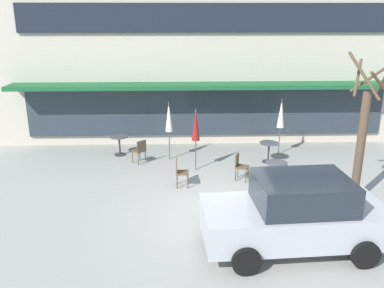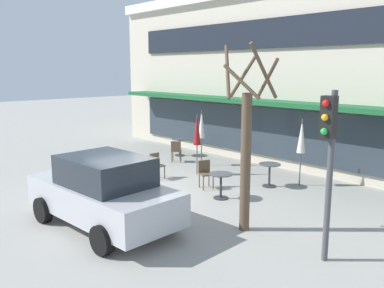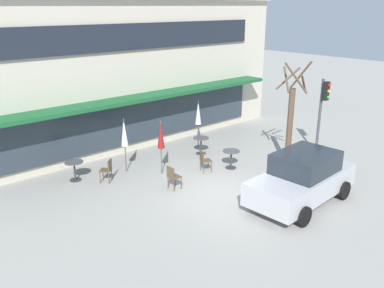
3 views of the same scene
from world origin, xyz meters
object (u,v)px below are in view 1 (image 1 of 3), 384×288
cafe_chair_0 (240,165)px  patio_umbrella_cream_folded (281,114)px  cafe_table_by_tree (269,149)px  cafe_chair_2 (180,171)px  cafe_chair_1 (140,150)px  parked_sedan (296,214)px  patio_umbrella_corner_open (169,117)px  patio_umbrella_green_folded (196,125)px  street_tree (362,137)px  cafe_table_streetside (119,142)px  cafe_table_near_wall (276,170)px

cafe_chair_0 → patio_umbrella_cream_folded: bearing=52.6°
cafe_table_by_tree → cafe_chair_0: 2.10m
cafe_chair_2 → cafe_table_by_tree: bearing=32.6°
cafe_table_by_tree → cafe_chair_1: (-4.73, 0.05, 0.01)m
cafe_table_by_tree → parked_sedan: bearing=-96.3°
patio_umbrella_corner_open → cafe_chair_2: 2.81m
patio_umbrella_corner_open → parked_sedan: (3.02, -6.20, -0.75)m
patio_umbrella_green_folded → parked_sedan: 5.53m
cafe_table_by_tree → patio_umbrella_cream_folded: patio_umbrella_cream_folded is taller
patio_umbrella_cream_folded → street_tree: (1.21, -4.24, 0.36)m
cafe_table_by_tree → cafe_chair_2: 3.90m
cafe_table_streetside → street_tree: bearing=-30.6°
patio_umbrella_corner_open → parked_sedan: bearing=-64.0°
cafe_table_streetside → cafe_chair_2: cafe_chair_2 is taller
street_tree → cafe_table_near_wall: bearing=146.8°
cafe_chair_1 → cafe_chair_2: same height
cafe_table_streetside → street_tree: 8.73m
cafe_table_by_tree → parked_sedan: parked_sedan is taller
cafe_table_streetside → cafe_chair_0: cafe_chair_0 is taller
patio_umbrella_cream_folded → cafe_table_streetside: bearing=178.7°
cafe_table_by_tree → cafe_table_streetside: bearing=170.0°
cafe_table_near_wall → cafe_table_streetside: same height
cafe_table_by_tree → cafe_chair_1: bearing=179.4°
patio_umbrella_green_folded → cafe_chair_2: 1.89m
cafe_table_streetside → parked_sedan: bearing=-53.6°
cafe_chair_1 → street_tree: 7.53m
cafe_chair_1 → street_tree: bearing=-27.7°
parked_sedan → street_tree: size_ratio=0.99×
cafe_table_streetside → cafe_chair_0: bearing=-31.5°
cafe_table_by_tree → patio_umbrella_green_folded: (-2.72, -0.67, 1.11)m
cafe_table_by_tree → patio_umbrella_green_folded: 3.02m
cafe_table_streetside → street_tree: street_tree is taller
cafe_table_near_wall → patio_umbrella_corner_open: patio_umbrella_corner_open is taller
cafe_table_streetside → cafe_chair_1: 1.29m
cafe_table_by_tree → cafe_chair_1: 4.73m
cafe_chair_2 → street_tree: (5.09, -1.29, 1.46)m
parked_sedan → patio_umbrella_cream_folded: bearing=79.5°
street_tree → cafe_chair_2: bearing=165.8°
patio_umbrella_cream_folded → cafe_chair_0: patio_umbrella_cream_folded is taller
patio_umbrella_green_folded → cafe_chair_1: size_ratio=2.47×
patio_umbrella_green_folded → street_tree: size_ratio=0.51×
cafe_chair_2 → street_tree: 5.45m
patio_umbrella_green_folded → patio_umbrella_cream_folded: 3.65m
patio_umbrella_green_folded → cafe_chair_0: 2.03m
cafe_chair_0 → cafe_chair_2: bearing=-166.8°
patio_umbrella_green_folded → cafe_chair_2: patio_umbrella_green_folded is taller
cafe_table_streetside → patio_umbrella_corner_open: patio_umbrella_corner_open is taller
parked_sedan → cafe_table_streetside: bearing=126.4°
cafe_chair_0 → parked_sedan: 4.18m
cafe_chair_2 → street_tree: bearing=-14.2°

